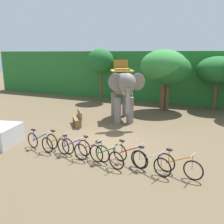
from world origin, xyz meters
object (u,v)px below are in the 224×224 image
bike_white (150,162)px  wooden_bench (78,117)px  tree_center_left (101,62)px  tree_center_right (218,70)px  bike_pink (93,150)px  bike_green (106,156)px  elephant (123,86)px  bike_purple (72,148)px  bike_blue (40,142)px  bike_yellow (60,143)px  bike_red (130,155)px  tree_center (168,69)px  tree_right (164,66)px  bike_orange (179,165)px

bike_white → wooden_bench: 6.87m
tree_center_left → tree_center_right: bearing=4.1°
bike_pink → bike_green: size_ratio=1.01×
elephant → bike_purple: elephant is taller
tree_center_left → bike_white: (7.59, -11.18, -3.10)m
tree_center_right → bike_blue: bearing=-119.6°
elephant → bike_white: (3.51, -6.10, -1.82)m
tree_center_right → bike_purple: bearing=-112.9°
elephant → bike_white: bearing=-60.1°
bike_yellow → bike_red: same height
bike_red → wooden_bench: bike_red is taller
bike_purple → tree_center: bearing=80.2°
tree_center_left → bike_red: size_ratio=2.80×
tree_center_left → wooden_bench: 8.00m
tree_right → bike_blue: bearing=-107.7°
tree_center_left → tree_right: 5.88m
bike_purple → wooden_bench: (-2.24, 4.08, 0.09)m
tree_right → elephant: 4.29m
bike_green → bike_white: (1.68, 0.16, 0.00)m
wooden_bench → tree_center_left: bearing=106.0°
tree_center → wooden_bench: bearing=-123.4°
bike_white → elephant: bearing=119.9°
bike_red → bike_white: (0.89, -0.30, 0.00)m
tree_center_right → bike_white: bearing=-98.2°
tree_right → bike_yellow: tree_right is taller
tree_center_right → bike_white: 12.24m
bike_red → wooden_bench: (-4.66, 3.76, 0.09)m
tree_center_left → bike_white: 13.86m
bike_green → bike_red: 0.92m
bike_purple → bike_red: 2.44m
tree_center → elephant: size_ratio=1.03×
elephant → bike_blue: bearing=-103.8°
wooden_bench → bike_purple: bearing=-61.3°
tree_center → tree_center_left: bearing=169.8°
bike_red → elephant: bearing=114.3°
tree_center_left → bike_blue: 11.87m
bike_pink → wooden_bench: bearing=128.8°
tree_center_right → wooden_bench: tree_center_right is taller
bike_red → bike_orange: (1.88, -0.12, 0.00)m
bike_red → bike_orange: size_ratio=0.98×
tree_center_right → bike_pink: size_ratio=2.38×
bike_blue → bike_red: size_ratio=1.03×
bike_green → bike_white: 1.69m
tree_center_left → tree_center: 6.15m
bike_purple → tree_right: bearing=81.7°
tree_right → bike_white: tree_right is taller
tree_right → bike_purple: bearing=-98.3°
bike_orange → tree_center: bearing=104.4°
tree_center_left → tree_center_right: size_ratio=1.15×
tree_right → tree_center_right: size_ratio=1.12×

